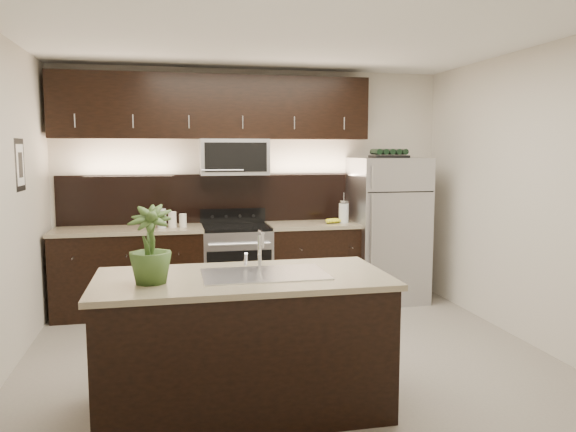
{
  "coord_description": "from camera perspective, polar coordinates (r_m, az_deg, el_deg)",
  "views": [
    {
      "loc": [
        -0.97,
        -4.53,
        1.78
      ],
      "look_at": [
        0.11,
        0.55,
        1.17
      ],
      "focal_mm": 35.0,
      "sensor_mm": 36.0,
      "label": 1
    }
  ],
  "objects": [
    {
      "name": "ground",
      "position": [
        4.97,
        0.11,
        -14.28
      ],
      "size": [
        4.5,
        4.5,
        0.0
      ],
      "primitive_type": "plane",
      "color": "gray",
      "rests_on": "ground"
    },
    {
      "name": "room_walls",
      "position": [
        4.58,
        -1.15,
        5.66
      ],
      "size": [
        4.52,
        4.02,
        2.71
      ],
      "color": "beige",
      "rests_on": "ground"
    },
    {
      "name": "counter_run",
      "position": [
        6.38,
        -7.13,
        -5.17
      ],
      "size": [
        3.51,
        0.65,
        0.94
      ],
      "color": "black",
      "rests_on": "ground"
    },
    {
      "name": "upper_fixtures",
      "position": [
        6.4,
        -7.22,
        9.91
      ],
      "size": [
        3.49,
        0.4,
        1.66
      ],
      "color": "black",
      "rests_on": "counter_run"
    },
    {
      "name": "island",
      "position": [
        3.94,
        -4.56,
        -12.71
      ],
      "size": [
        1.96,
        0.96,
        0.94
      ],
      "color": "black",
      "rests_on": "ground"
    },
    {
      "name": "sink_faucet",
      "position": [
        3.84,
        -2.42,
        -5.7
      ],
      "size": [
        0.84,
        0.5,
        0.28
      ],
      "color": "silver",
      "rests_on": "island"
    },
    {
      "name": "refrigerator",
      "position": [
        6.72,
        10.06,
        -1.37
      ],
      "size": [
        0.81,
        0.73,
        1.69
      ],
      "primitive_type": "cube",
      "color": "#B2B2B7",
      "rests_on": "ground"
    },
    {
      "name": "wine_rack",
      "position": [
        6.65,
        10.22,
        6.24
      ],
      "size": [
        0.42,
        0.26,
        0.1
      ],
      "color": "black",
      "rests_on": "refrigerator"
    },
    {
      "name": "plant",
      "position": [
        3.65,
        -13.84,
        -2.84
      ],
      "size": [
        0.33,
        0.33,
        0.5
      ],
      "primitive_type": "imported",
      "rotation": [
        0.0,
        0.0,
        -0.22
      ],
      "color": "#385622",
      "rests_on": "island"
    },
    {
      "name": "canisters",
      "position": [
        6.22,
        -11.92,
        -0.32
      ],
      "size": [
        0.31,
        0.1,
        0.21
      ],
      "rotation": [
        0.0,
        0.0,
        0.01
      ],
      "color": "silver",
      "rests_on": "counter_run"
    },
    {
      "name": "french_press",
      "position": [
        6.52,
        5.68,
        0.42
      ],
      "size": [
        0.12,
        0.12,
        0.34
      ],
      "rotation": [
        0.0,
        0.0,
        0.31
      ],
      "color": "silver",
      "rests_on": "counter_run"
    },
    {
      "name": "bananas",
      "position": [
        6.44,
        4.09,
        -0.49
      ],
      "size": [
        0.23,
        0.2,
        0.06
      ],
      "primitive_type": "ellipsoid",
      "rotation": [
        0.0,
        0.0,
        0.32
      ],
      "color": "yellow",
      "rests_on": "counter_run"
    }
  ]
}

